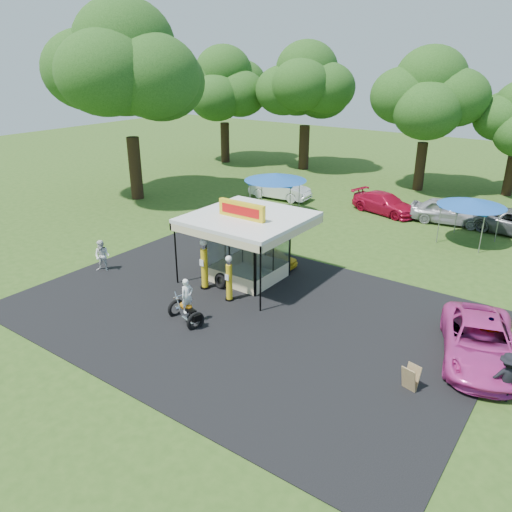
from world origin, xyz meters
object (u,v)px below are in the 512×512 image
object	(u,v)px
spectator_west	(102,256)
gas_pump_right	(229,279)
gas_station_kiosk	(248,246)
tent_west	(276,177)
motorcycle	(187,306)
kiosk_car	(272,257)
tent_east	(472,203)
bg_car_c	(448,211)
bg_car_a	(280,189)
spectator_east_b	(489,337)
a_frame_sign	(410,378)
bg_car_b	(385,203)
spectator_east_a	(507,377)
gas_pump_left	(204,265)
pink_sedan	(480,342)

from	to	relation	value
spectator_west	gas_pump_right	bearing A→B (deg)	-15.28
gas_station_kiosk	tent_west	size ratio (longest dim) A/B	1.23
gas_pump_right	spectator_west	bearing A→B (deg)	-170.82
motorcycle	kiosk_car	xyz separation A→B (m)	(-0.62, 7.41, -0.36)
gas_pump_right	tent_east	size ratio (longest dim) A/B	0.57
gas_pump_right	bg_car_c	world-z (taller)	gas_pump_right
kiosk_car	tent_west	world-z (taller)	tent_west
bg_car_a	spectator_east_b	bearing A→B (deg)	-132.12
a_frame_sign	bg_car_b	size ratio (longest dim) A/B	0.19
spectator_west	spectator_east_a	bearing A→B (deg)	-21.89
tent_west	gas_pump_left	bearing A→B (deg)	-71.93
bg_car_b	gas_pump_right	bearing A→B (deg)	-166.80
bg_car_a	spectator_west	bearing A→B (deg)	176.13
bg_car_c	a_frame_sign	bearing A→B (deg)	-175.89
pink_sedan	spectator_east_a	world-z (taller)	spectator_east_a
gas_pump_left	bg_car_b	xyz separation A→B (m)	(2.22, 17.16, -0.51)
gas_pump_right	pink_sedan	distance (m)	10.75
a_frame_sign	pink_sedan	world-z (taller)	pink_sedan
bg_car_c	bg_car_a	bearing A→B (deg)	87.80
motorcycle	tent_west	size ratio (longest dim) A/B	0.49
a_frame_sign	bg_car_a	size ratio (longest dim) A/B	0.19
bg_car_a	bg_car_b	world-z (taller)	bg_car_a
a_frame_sign	tent_east	size ratio (longest dim) A/B	0.23
kiosk_car	gas_pump_left	bearing A→B (deg)	166.76
gas_station_kiosk	spectator_west	size ratio (longest dim) A/B	3.14
spectator_west	bg_car_a	bearing A→B (deg)	66.55
pink_sedan	gas_pump_left	bearing A→B (deg)	168.09
gas_pump_right	spectator_west	distance (m)	7.67
gas_station_kiosk	tent_west	world-z (taller)	gas_station_kiosk
pink_sedan	kiosk_car	bearing A→B (deg)	146.96
gas_station_kiosk	spectator_east_a	size ratio (longest dim) A/B	3.08
kiosk_car	spectator_east_a	size ratio (longest dim) A/B	1.61
gas_station_kiosk	pink_sedan	xyz separation A→B (m)	(11.38, -0.90, -1.01)
gas_pump_left	a_frame_sign	distance (m)	11.19
pink_sedan	tent_east	distance (m)	13.65
gas_pump_left	bg_car_c	xyz separation A→B (m)	(6.60, 17.44, -0.40)
motorcycle	pink_sedan	xyz separation A→B (m)	(10.77, 4.31, -0.07)
spectator_west	spectator_east_b	xyz separation A→B (m)	(18.37, 3.36, -0.06)
tent_east	bg_car_b	bearing A→B (deg)	155.98
gas_pump_right	motorcycle	size ratio (longest dim) A/B	1.05
bg_car_b	tent_west	distance (m)	8.23
spectator_west	motorcycle	bearing A→B (deg)	-35.79
pink_sedan	bg_car_b	world-z (taller)	pink_sedan
gas_pump_right	pink_sedan	world-z (taller)	gas_pump_right
motorcycle	kiosk_car	world-z (taller)	motorcycle
spectator_east_a	bg_car_a	size ratio (longest dim) A/B	0.35
motorcycle	spectator_west	size ratio (longest dim) A/B	1.25
gas_pump_left	pink_sedan	distance (m)	12.49
gas_station_kiosk	bg_car_b	bearing A→B (deg)	85.48
spectator_west	spectator_east_b	distance (m)	18.68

